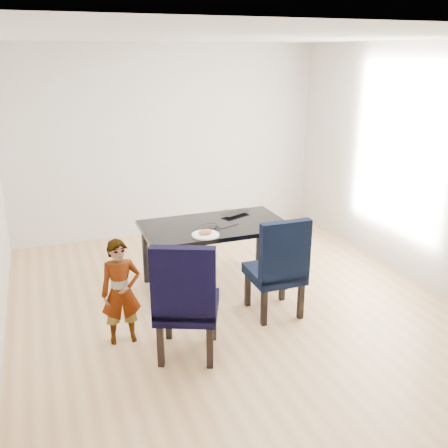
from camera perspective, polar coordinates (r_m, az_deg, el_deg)
name	(u,v)px	position (r m, az deg, el deg)	size (l,w,h in m)	color
floor	(231,305)	(5.43, 0.75, -9.21)	(4.50, 5.00, 0.01)	tan
ceiling	(232,36)	(4.79, 0.90, 20.71)	(4.50, 5.00, 0.01)	white
wall_back	(167,142)	(7.28, -6.50, 9.31)	(4.50, 0.01, 2.70)	silver
wall_front	(400,289)	(2.89, 19.44, -7.03)	(4.50, 0.01, 2.70)	silver
wall_right	(415,165)	(6.11, 21.04, 6.30)	(0.01, 5.00, 2.70)	silver
dining_table	(215,255)	(5.69, -1.07, -3.60)	(1.60, 0.90, 0.75)	black
chair_left	(187,297)	(4.39, -4.23, -8.30)	(0.53, 0.55, 1.11)	black
chair_right	(275,265)	(5.08, 5.80, -4.66)	(0.51, 0.53, 1.06)	black
child	(121,292)	(4.67, -11.69, -7.63)	(0.37, 0.24, 1.00)	#D44611
plate	(205,235)	(5.22, -2.14, -1.25)	(0.29, 0.29, 0.02)	white
sandwich	(205,232)	(5.19, -2.14, -0.91)	(0.15, 0.07, 0.06)	#A3663A
laptop	(233,212)	(5.92, 1.01, 1.33)	(0.36, 0.23, 0.03)	black
cable_tangle	(215,229)	(5.40, -1.04, -0.58)	(0.14, 0.14, 0.01)	black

